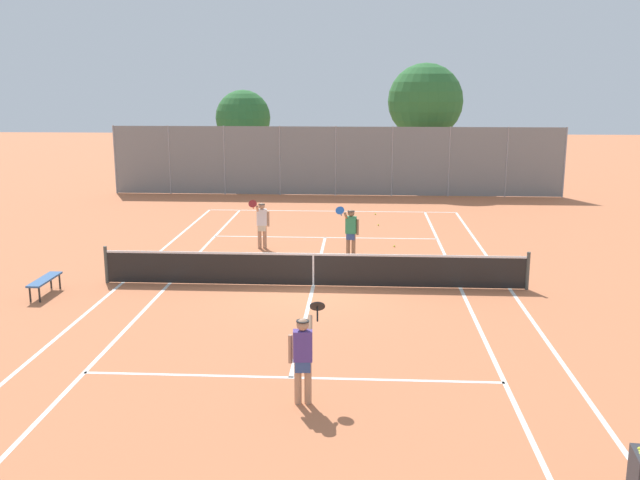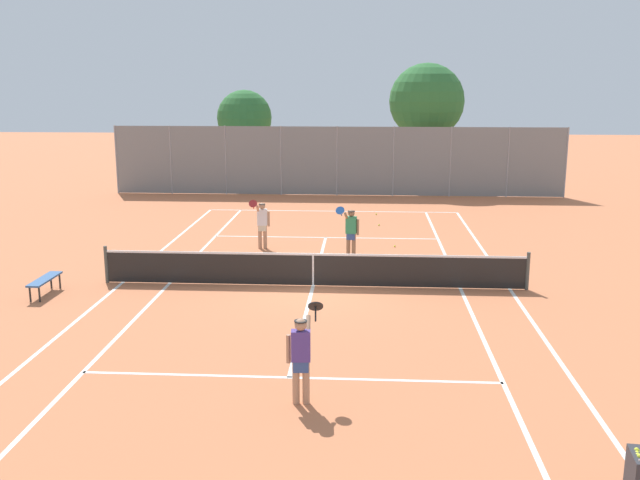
# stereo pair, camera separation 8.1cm
# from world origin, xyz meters

# --- Properties ---
(ground_plane) EXTENTS (120.00, 120.00, 0.00)m
(ground_plane) POSITION_xyz_m (0.00, 0.00, 0.00)
(ground_plane) COLOR #C67047
(court_line_markings) EXTENTS (11.10, 23.90, 0.01)m
(court_line_markings) POSITION_xyz_m (0.00, 0.00, 0.00)
(court_line_markings) COLOR silver
(court_line_markings) RESTS_ON ground
(tennis_net) EXTENTS (12.00, 0.10, 1.07)m
(tennis_net) POSITION_xyz_m (0.00, 0.00, 0.51)
(tennis_net) COLOR #474C47
(tennis_net) RESTS_ON ground
(player_near_side) EXTENTS (0.63, 0.76, 1.77)m
(player_near_side) POSITION_xyz_m (0.33, -7.50, 0.93)
(player_near_side) COLOR tan
(player_near_side) RESTS_ON ground
(player_far_left) EXTENTS (0.63, 0.76, 1.77)m
(player_far_left) POSITION_xyz_m (-2.08, 4.50, 0.93)
(player_far_left) COLOR tan
(player_far_left) RESTS_ON ground
(player_far_right) EXTENTS (0.76, 0.72, 1.77)m
(player_far_right) POSITION_xyz_m (0.99, 3.34, 0.93)
(player_far_right) COLOR #936B4C
(player_far_right) RESTS_ON ground
(loose_tennis_ball_0) EXTENTS (0.07, 0.07, 0.07)m
(loose_tennis_ball_0) POSITION_xyz_m (2.49, 5.01, 0.03)
(loose_tennis_ball_0) COLOR #D1DB33
(loose_tennis_ball_0) RESTS_ON ground
(loose_tennis_ball_1) EXTENTS (0.07, 0.07, 0.07)m
(loose_tennis_ball_1) POSITION_xyz_m (1.93, 11.12, 0.03)
(loose_tennis_ball_1) COLOR #D1DB33
(loose_tennis_ball_1) RESTS_ON ground
(loose_tennis_ball_2) EXTENTS (0.07, 0.07, 0.07)m
(loose_tennis_ball_2) POSITION_xyz_m (2.01, 8.73, 0.03)
(loose_tennis_ball_2) COLOR #D1DB33
(loose_tennis_ball_2) RESTS_ON ground
(courtside_bench) EXTENTS (0.36, 1.50, 0.47)m
(courtside_bench) POSITION_xyz_m (-7.18, -1.32, 0.41)
(courtside_bench) COLOR #33598C
(courtside_bench) RESTS_ON ground
(back_fence) EXTENTS (22.73, 0.08, 3.47)m
(back_fence) POSITION_xyz_m (0.00, 16.48, 1.74)
(back_fence) COLOR gray
(back_fence) RESTS_ON ground
(tree_behind_left) EXTENTS (3.03, 3.03, 5.21)m
(tree_behind_left) POSITION_xyz_m (-5.35, 20.25, 3.63)
(tree_behind_left) COLOR brown
(tree_behind_left) RESTS_ON ground
(tree_behind_right) EXTENTS (3.97, 3.97, 6.62)m
(tree_behind_right) POSITION_xyz_m (4.63, 19.30, 4.52)
(tree_behind_right) COLOR brown
(tree_behind_right) RESTS_ON ground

